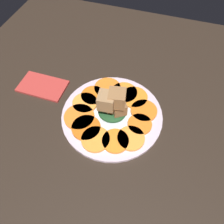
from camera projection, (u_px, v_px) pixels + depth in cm
name	position (u px, v px, depth cm)	size (l,w,h in cm)	color
table_slab	(112.00, 118.00, 68.66)	(120.00, 120.00, 2.00)	black
plate	(112.00, 115.00, 67.41)	(31.00, 31.00, 1.05)	silver
carrot_slice_0	(79.00, 117.00, 65.80)	(9.23, 9.23, 0.84)	orange
carrot_slice_1	(86.00, 128.00, 63.65)	(8.53, 8.53, 0.84)	orange
carrot_slice_2	(96.00, 139.00, 61.50)	(8.15, 8.15, 0.84)	orange
carrot_slice_3	(115.00, 141.00, 61.19)	(7.60, 7.60, 0.84)	orange
carrot_slice_4	(131.00, 138.00, 61.69)	(7.84, 7.84, 0.84)	orange
carrot_slice_5	(140.00, 124.00, 64.30)	(7.19, 7.19, 0.84)	orange
carrot_slice_6	(144.00, 111.00, 67.09)	(8.15, 8.15, 0.84)	orange
carrot_slice_7	(134.00, 97.00, 70.10)	(8.50, 8.50, 0.84)	orange
carrot_slice_8	(124.00, 93.00, 71.17)	(8.57, 8.57, 0.84)	orange
carrot_slice_9	(107.00, 88.00, 72.33)	(8.76, 8.76, 0.84)	orange
carrot_slice_10	(93.00, 96.00, 70.49)	(7.79, 7.79, 0.84)	orange
carrot_slice_11	(85.00, 103.00, 68.80)	(7.89, 7.89, 0.84)	#F99438
center_pile	(113.00, 106.00, 62.20)	(9.16, 8.57, 11.47)	#1E4723
fork	(110.00, 130.00, 63.38)	(18.46, 4.14, 0.40)	silver
napkin	(43.00, 86.00, 74.29)	(15.84, 9.50, 0.80)	#B2332D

